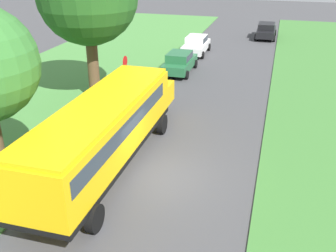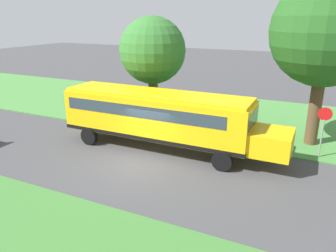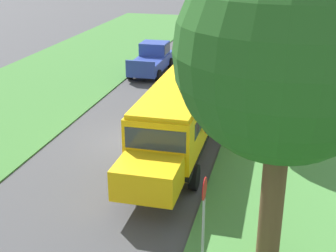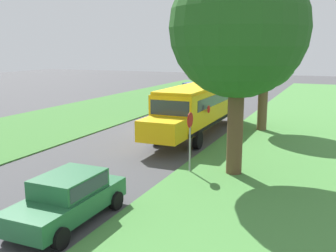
{
  "view_description": "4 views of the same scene",
  "coord_description": "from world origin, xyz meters",
  "views": [
    {
      "loc": [
        4.24,
        -13.41,
        8.81
      ],
      "look_at": [
        0.12,
        1.06,
        1.86
      ],
      "focal_mm": 42.0,
      "sensor_mm": 36.0,
      "label": 1
    },
    {
      "loc": [
        12.93,
        7.79,
        7.03
      ],
      "look_at": [
        -1.46,
        0.95,
        1.68
      ],
      "focal_mm": 35.0,
      "sensor_mm": 36.0,
      "label": 2
    },
    {
      "loc": [
        -6.41,
        19.68,
        8.91
      ],
      "look_at": [
        -1.73,
        0.92,
        1.25
      ],
      "focal_mm": 50.0,
      "sensor_mm": 36.0,
      "label": 3
    },
    {
      "loc": [
        -10.45,
        24.05,
        5.51
      ],
      "look_at": [
        -1.84,
        4.25,
        1.2
      ],
      "focal_mm": 42.0,
      "sensor_mm": 36.0,
      "label": 4
    }
  ],
  "objects": [
    {
      "name": "grass_verge",
      "position": [
        -10.0,
        0.0,
        0.04
      ],
      "size": [
        12.0,
        80.0,
        0.08
      ],
      "primitive_type": "cube",
      "color": "#47843D",
      "rests_on": "ground"
    },
    {
      "name": "school_bus",
      "position": [
        -2.29,
        0.1,
        1.92
      ],
      "size": [
        2.85,
        12.42,
        3.16
      ],
      "color": "yellow",
      "rests_on": "ground"
    },
    {
      "name": "stop_sign",
      "position": [
        -4.6,
        8.15,
        1.74
      ],
      "size": [
        0.08,
        0.68,
        2.74
      ],
      "color": "gray",
      "rests_on": "ground"
    },
    {
      "name": "ground_plane",
      "position": [
        0.0,
        0.0,
        0.0
      ],
      "size": [
        120.0,
        120.0,
        0.0
      ],
      "primitive_type": "plane",
      "color": "#424244"
    },
    {
      "name": "pickup_truck",
      "position": [
        2.7,
        -12.11,
        1.07
      ],
      "size": [
        2.28,
        5.4,
        2.1
      ],
      "color": "#283D93",
      "rests_on": "ground"
    },
    {
      "name": "oak_tree_roadside_mid",
      "position": [
        -6.42,
        7.45,
        6.31
      ],
      "size": [
        5.79,
        5.79,
        9.21
      ],
      "color": "brown",
      "rests_on": "ground"
    },
    {
      "name": "grass_far_side",
      "position": [
        9.0,
        0.0,
        0.04
      ],
      "size": [
        10.0,
        80.0,
        0.07
      ],
      "primitive_type": "cube",
      "color": "#3D7533",
      "rests_on": "ground"
    },
    {
      "name": "oak_tree_beside_bus",
      "position": [
        -5.94,
        -2.38,
        4.98
      ],
      "size": [
        4.26,
        4.26,
        7.1
      ],
      "color": "brown",
      "rests_on": "ground"
    },
    {
      "name": "car_green_nearest",
      "position": [
        -2.8,
        14.46,
        0.88
      ],
      "size": [
        2.02,
        4.4,
        1.56
      ],
      "color": "#236038",
      "rests_on": "ground"
    }
  ]
}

